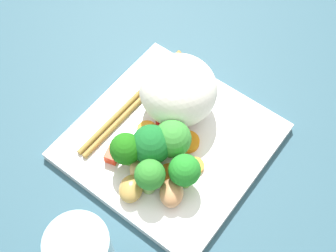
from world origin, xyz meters
TOP-DOWN VIEW (x-y plane):
  - ground_plane at (0.00, 0.00)cm, footprint 110.00×110.00cm
  - square_plate at (0.00, 0.00)cm, footprint 23.96×23.96cm
  - rice_mound at (-4.27, -2.23)cm, footprint 10.84×10.88cm
  - broccoli_floret_0 at (3.65, 0.37)cm, footprint 4.89×4.89cm
  - broccoli_floret_1 at (6.74, 2.44)cm, footprint 3.65×3.65cm
  - broccoli_floret_2 at (5.99, -1.93)cm, footprint 3.88×3.88cm
  - broccoli_floret_3 at (3.70, 5.14)cm, footprint 3.83×3.83cm
  - broccoli_floret_4 at (1.35, 1.41)cm, footprint 4.64×4.64cm
  - carrot_slice_0 at (-0.90, 2.07)cm, footprint 4.26×4.26cm
  - carrot_slice_1 at (0.97, -3.14)cm, footprint 3.45×3.45cm
  - carrot_slice_2 at (4.02, 3.20)cm, footprint 3.77×3.77cm
  - carrot_slice_3 at (1.15, 4.87)cm, footprint 2.81×2.81cm
  - carrot_slice_4 at (2.65, -1.63)cm, footprint 3.24×3.24cm
  - pepper_chunk_0 at (-0.68, -0.87)cm, footprint 3.61×3.87cm
  - pepper_chunk_1 at (6.62, -3.86)cm, footprint 2.36×2.02cm
  - chicken_piece_0 at (6.02, 0.40)cm, footprint 3.51×3.21cm
  - chicken_piece_1 at (8.69, 1.06)cm, footprint 4.51×4.25cm
  - chicken_piece_2 at (6.09, 5.14)cm, footprint 4.56×4.37cm
  - chopstick_pair at (-1.39, -7.26)cm, footprint 20.84×2.03cm

SIDE VIEW (x-z plane):
  - ground_plane at x=0.00cm, z-range -2.00..0.00cm
  - square_plate at x=0.00cm, z-range 0.00..1.30cm
  - carrot_slice_1 at x=0.97cm, z-range 1.30..1.76cm
  - carrot_slice_4 at x=2.65cm, z-range 1.30..1.82cm
  - carrot_slice_3 at x=1.15cm, z-range 1.30..1.90cm
  - carrot_slice_2 at x=4.02cm, z-range 1.30..1.92cm
  - chopstick_pair at x=-1.39cm, z-range 1.30..2.00cm
  - carrot_slice_0 at x=-0.90cm, z-range 1.30..2.04cm
  - pepper_chunk_1 at x=6.62cm, z-range 1.30..2.77cm
  - pepper_chunk_0 at x=-0.68cm, z-range 1.30..2.85cm
  - chicken_piece_0 at x=6.02cm, z-range 1.30..3.33cm
  - chicken_piece_1 at x=8.69cm, z-range 1.30..3.42cm
  - chicken_piece_2 at x=6.09cm, z-range 1.30..3.68cm
  - broccoli_floret_3 at x=3.70cm, z-range 1.88..7.37cm
  - broccoli_floret_4 at x=1.35cm, z-range 1.72..7.57cm
  - broccoli_floret_1 at x=6.74cm, z-range 1.90..7.43cm
  - broccoli_floret_0 at x=3.65cm, z-range 1.72..7.77cm
  - broccoli_floret_2 at x=5.99cm, z-range 2.00..7.68cm
  - rice_mound at x=-4.27cm, z-range 1.30..9.67cm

